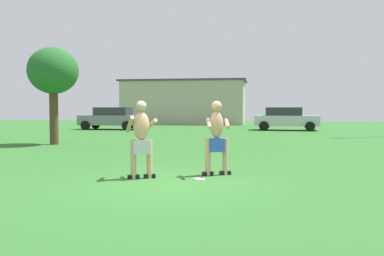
{
  "coord_description": "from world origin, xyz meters",
  "views": [
    {
      "loc": [
        1.82,
        -8.29,
        1.59
      ],
      "look_at": [
        0.07,
        2.6,
        1.03
      ],
      "focal_mm": 38.41,
      "sensor_mm": 36.0,
      "label": 1
    }
  ],
  "objects_px": {
    "player_with_cap": "(141,135)",
    "player_in_blue": "(217,136)",
    "tree_right_field": "(53,72)",
    "car_silver_near_post": "(286,118)",
    "car_gray_mid_lot": "(111,118)",
    "frisbee": "(199,179)"
  },
  "relations": [
    {
      "from": "player_with_cap",
      "to": "car_silver_near_post",
      "type": "distance_m",
      "value": 20.6
    },
    {
      "from": "player_in_blue",
      "to": "tree_right_field",
      "type": "bearing_deg",
      "value": 138.3
    },
    {
      "from": "player_in_blue",
      "to": "tree_right_field",
      "type": "relative_size",
      "value": 0.42
    },
    {
      "from": "car_silver_near_post",
      "to": "player_in_blue",
      "type": "bearing_deg",
      "value": -98.36
    },
    {
      "from": "car_gray_mid_lot",
      "to": "tree_right_field",
      "type": "relative_size",
      "value": 1.05
    },
    {
      "from": "frisbee",
      "to": "tree_right_field",
      "type": "distance_m",
      "value": 10.89
    },
    {
      "from": "car_silver_near_post",
      "to": "frisbee",
      "type": "bearing_deg",
      "value": -98.97
    },
    {
      "from": "player_with_cap",
      "to": "player_in_blue",
      "type": "xyz_separation_m",
      "value": [
        1.61,
        0.7,
        -0.05
      ]
    },
    {
      "from": "player_in_blue",
      "to": "tree_right_field",
      "type": "distance_m",
      "value": 10.46
    },
    {
      "from": "tree_right_field",
      "to": "player_in_blue",
      "type": "bearing_deg",
      "value": -41.7
    },
    {
      "from": "player_in_blue",
      "to": "car_gray_mid_lot",
      "type": "xyz_separation_m",
      "value": [
        -9.41,
        18.5,
        -0.09
      ]
    },
    {
      "from": "player_with_cap",
      "to": "car_silver_near_post",
      "type": "relative_size",
      "value": 0.39
    },
    {
      "from": "car_gray_mid_lot",
      "to": "tree_right_field",
      "type": "bearing_deg",
      "value": -81.37
    },
    {
      "from": "car_silver_near_post",
      "to": "car_gray_mid_lot",
      "type": "height_order",
      "value": "same"
    },
    {
      "from": "player_with_cap",
      "to": "player_in_blue",
      "type": "bearing_deg",
      "value": 23.39
    },
    {
      "from": "player_in_blue",
      "to": "car_silver_near_post",
      "type": "relative_size",
      "value": 0.39
    },
    {
      "from": "player_in_blue",
      "to": "car_silver_near_post",
      "type": "bearing_deg",
      "value": 81.64
    },
    {
      "from": "player_with_cap",
      "to": "player_in_blue",
      "type": "distance_m",
      "value": 1.76
    },
    {
      "from": "frisbee",
      "to": "car_gray_mid_lot",
      "type": "height_order",
      "value": "car_gray_mid_lot"
    },
    {
      "from": "frisbee",
      "to": "car_silver_near_post",
      "type": "bearing_deg",
      "value": 81.03
    },
    {
      "from": "player_in_blue",
      "to": "frisbee",
      "type": "bearing_deg",
      "value": -115.93
    },
    {
      "from": "player_with_cap",
      "to": "car_silver_near_post",
      "type": "bearing_deg",
      "value": 77.48
    }
  ]
}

